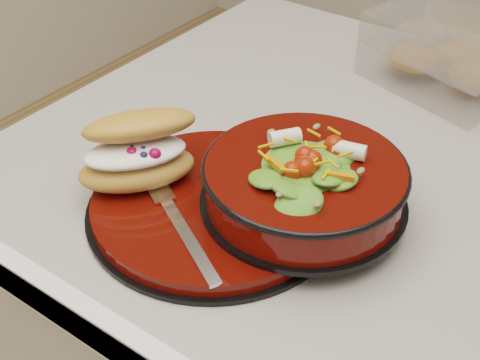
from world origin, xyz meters
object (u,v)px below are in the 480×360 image
Objects in this scene: croissant at (139,151)px; fork at (179,224)px; salad_bowl at (305,177)px; pastry_box at (447,56)px; dinner_plate at (214,205)px.

croissant is 0.10m from fork.
salad_bowl is 0.93× the size of pastry_box.
pastry_box is (0.09, 0.48, 0.02)m from fork.
fork is 0.70× the size of pastry_box.
fork is at bearing -91.47° from dinner_plate.
croissant is at bearing -157.90° from salad_bowl.
croissant reaches higher than fork.
salad_bowl reaches higher than dinner_plate.
pastry_box is at bearing 78.52° from dinner_plate.
croissant is at bearing 95.80° from fork.
dinner_plate is 1.75× the size of croissant.
croissant reaches higher than dinner_plate.
salad_bowl is at bearing -9.74° from fork.
dinner_plate is 0.11m from salad_bowl.
salad_bowl is 1.38× the size of croissant.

